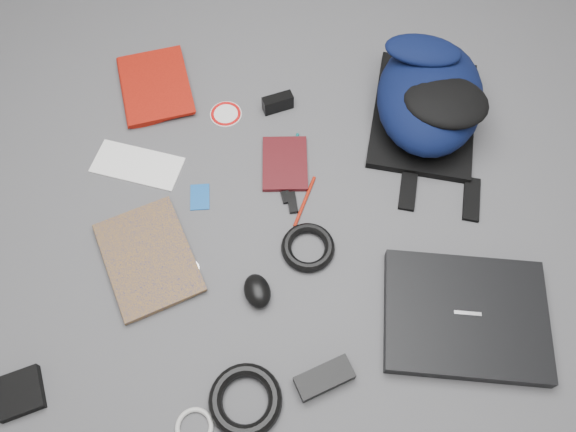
{
  "coord_description": "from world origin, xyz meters",
  "views": [
    {
      "loc": [
        -0.04,
        -0.67,
        1.29
      ],
      "look_at": [
        0.0,
        0.0,
        0.02
      ],
      "focal_mm": 35.0,
      "sensor_mm": 36.0,
      "label": 1
    }
  ],
  "objects": [
    {
      "name": "pen_red",
      "position": [
        0.05,
        0.05,
        0.0
      ],
      "size": [
        0.07,
        0.15,
        0.01
      ],
      "primitive_type": "cylinder",
      "rotation": [
        1.57,
        0.0,
        -0.41
      ],
      "color": "#9E1D0C",
      "rests_on": "ground"
    },
    {
      "name": "laptop",
      "position": [
        0.4,
        -0.29,
        0.02
      ],
      "size": [
        0.42,
        0.35,
        0.04
      ],
      "primitive_type": "cube",
      "rotation": [
        0.0,
        0.0,
        -0.15
      ],
      "color": "black",
      "rests_on": "ground"
    },
    {
      "name": "headphone_right",
      "position": [
        -0.25,
        -0.13,
        0.01
      ],
      "size": [
        0.06,
        0.06,
        0.01
      ],
      "primitive_type": "cylinder",
      "rotation": [
        0.0,
        0.0,
        0.15
      ],
      "color": "silver",
      "rests_on": "ground"
    },
    {
      "name": "sticker_disc",
      "position": [
        -0.16,
        0.35,
        0.0
      ],
      "size": [
        0.11,
        0.11,
        0.0
      ],
      "primitive_type": "cylinder",
      "rotation": [
        0.0,
        0.0,
        -0.22
      ],
      "color": "white",
      "rests_on": "ground"
    },
    {
      "name": "backpack",
      "position": [
        0.41,
        0.31,
        0.09
      ],
      "size": [
        0.41,
        0.51,
        0.19
      ],
      "primitive_type": null,
      "rotation": [
        0.0,
        0.0,
        -0.25
      ],
      "color": "black",
      "rests_on": "ground"
    },
    {
      "name": "pen_teal",
      "position": [
        0.02,
        0.2,
        0.0
      ],
      "size": [
        0.05,
        0.14,
        0.01
      ],
      "primitive_type": "cylinder",
      "rotation": [
        1.57,
        0.0,
        -0.3
      ],
      "color": "#0A6061",
      "rests_on": "ground"
    },
    {
      "name": "textbook_red",
      "position": [
        -0.46,
        0.44,
        0.01
      ],
      "size": [
        0.25,
        0.3,
        0.03
      ],
      "primitive_type": "imported",
      "rotation": [
        0.0,
        0.0,
        0.21
      ],
      "color": "maroon",
      "rests_on": "ground"
    },
    {
      "name": "power_brick",
      "position": [
        0.06,
        -0.41,
        0.02
      ],
      "size": [
        0.14,
        0.1,
        0.03
      ],
      "primitive_type": "cube",
      "rotation": [
        0.0,
        0.0,
        0.37
      ],
      "color": "black",
      "rests_on": "ground"
    },
    {
      "name": "headphone_left",
      "position": [
        -0.3,
        -0.1,
        0.01
      ],
      "size": [
        0.05,
        0.05,
        0.01
      ],
      "primitive_type": "cylinder",
      "rotation": [
        0.0,
        0.0,
        -0.06
      ],
      "color": "silver",
      "rests_on": "ground"
    },
    {
      "name": "comic_book",
      "position": [
        -0.45,
        -0.13,
        0.01
      ],
      "size": [
        0.3,
        0.34,
        0.02
      ],
      "primitive_type": "imported",
      "rotation": [
        0.0,
        0.0,
        0.37
      ],
      "color": "#C0810D",
      "rests_on": "ground"
    },
    {
      "name": "key_fob",
      "position": [
        -0.0,
        0.06,
        0.01
      ],
      "size": [
        0.03,
        0.04,
        0.01
      ],
      "primitive_type": "cube",
      "rotation": [
        0.0,
        0.0,
        0.18
      ],
      "color": "black",
      "rests_on": "ground"
    },
    {
      "name": "dvd_case",
      "position": [
        0.0,
        0.17,
        0.01
      ],
      "size": [
        0.13,
        0.18,
        0.01
      ],
      "primitive_type": "cube",
      "rotation": [
        0.0,
        0.0,
        -0.04
      ],
      "color": "#380A0D",
      "rests_on": "ground"
    },
    {
      "name": "pouch",
      "position": [
        -0.62,
        -0.4,
        0.01
      ],
      "size": [
        0.12,
        0.12,
        0.03
      ],
      "primitive_type": "cube",
      "rotation": [
        0.0,
        0.0,
        0.31
      ],
      "color": "black",
      "rests_on": "ground"
    },
    {
      "name": "id_badge",
      "position": [
        -0.23,
        0.08,
        0.0
      ],
      "size": [
        0.05,
        0.08,
        0.0
      ],
      "primitive_type": "cube",
      "rotation": [
        0.0,
        0.0,
        0.02
      ],
      "color": "#1655A7",
      "rests_on": "ground"
    },
    {
      "name": "envelope",
      "position": [
        -0.4,
        0.19,
        0.0
      ],
      "size": [
        0.26,
        0.18,
        0.0
      ],
      "primitive_type": "cube",
      "rotation": [
        0.0,
        0.0,
        -0.32
      ],
      "color": "white",
      "rests_on": "ground"
    },
    {
      "name": "mouse",
      "position": [
        -0.09,
        -0.2,
        0.02
      ],
      "size": [
        0.08,
        0.1,
        0.05
      ],
      "primitive_type": "ellipsoid",
      "rotation": [
        0.0,
        0.0,
        0.26
      ],
      "color": "black",
      "rests_on": "ground"
    },
    {
      "name": "cable_coil",
      "position": [
        0.05,
        -0.09,
        0.01
      ],
      "size": [
        0.18,
        0.18,
        0.03
      ],
      "primitive_type": "torus",
      "rotation": [
        0.0,
        0.0,
        -0.37
      ],
      "color": "black",
      "rests_on": "ground"
    },
    {
      "name": "compact_camera",
      "position": [
        -0.01,
        0.37,
        0.02
      ],
      "size": [
        0.09,
        0.06,
        0.05
      ],
      "primitive_type": "cube",
      "rotation": [
        0.0,
        0.0,
        0.3
      ],
      "color": "black",
      "rests_on": "ground"
    },
    {
      "name": "usb_black",
      "position": [
        0.01,
        0.05,
        0.01
      ],
      "size": [
        0.03,
        0.06,
        0.01
      ],
      "primitive_type": "cube",
      "rotation": [
        0.0,
        0.0,
        0.08
      ],
      "color": "black",
      "rests_on": "ground"
    },
    {
      "name": "power_cord_coil",
      "position": [
        -0.12,
        -0.45,
        0.02
      ],
      "size": [
        0.17,
        0.17,
        0.03
      ],
      "primitive_type": "torus",
      "rotation": [
        0.0,
        0.0,
        -0.02
      ],
      "color": "black",
      "rests_on": "ground"
    },
    {
      "name": "ground",
      "position": [
        0.0,
        0.0,
        0.0
      ],
      "size": [
        4.0,
        4.0,
        0.0
      ],
      "primitive_type": "plane",
      "color": "#4F4F51",
      "rests_on": "ground"
    },
    {
      "name": "white_cable_coil",
      "position": [
        -0.23,
        -0.5,
        0.01
      ],
      "size": [
        0.1,
        0.1,
        0.01
      ],
      "primitive_type": "torus",
      "rotation": [
        0.0,
        0.0,
        0.28
      ],
      "color": "beige",
      "rests_on": "ground"
    }
  ]
}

